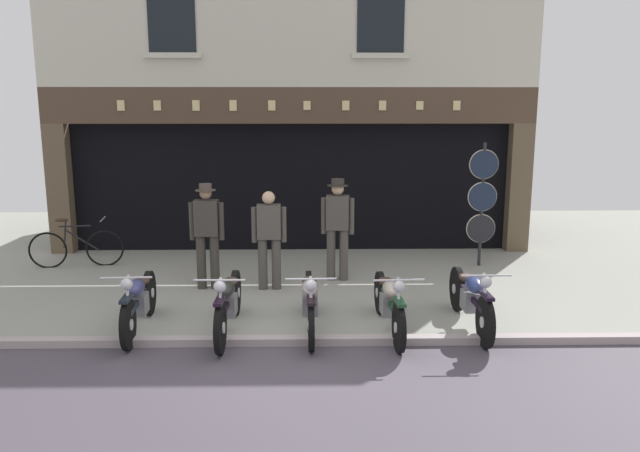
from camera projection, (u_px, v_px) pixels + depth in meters
name	position (u px, v px, depth m)	size (l,w,h in m)	color
ground	(276.00, 385.00, 6.69)	(21.72, 22.00, 0.18)	gray
shop_facade	(293.00, 162.00, 14.23)	(10.02, 4.42, 6.05)	black
motorcycle_left	(139.00, 301.00, 8.12)	(0.62, 1.95, 0.91)	black
motorcycle_center_left	(228.00, 302.00, 8.06)	(0.62, 2.07, 0.92)	black
motorcycle_center	(310.00, 300.00, 8.14)	(0.62, 2.02, 0.91)	black
motorcycle_center_right	(389.00, 301.00, 8.11)	(0.62, 2.04, 0.91)	black
motorcycle_right	(471.00, 297.00, 8.24)	(0.62, 2.07, 0.91)	black
salesman_left	(207.00, 231.00, 9.94)	(0.56, 0.32, 1.73)	#38332D
shopkeeper_center	(269.00, 236.00, 9.92)	(0.56, 0.25, 1.61)	#47423D
salesman_right	(338.00, 224.00, 10.43)	(0.56, 0.35, 1.75)	#47423D
tyre_sign_pole	(482.00, 198.00, 11.32)	(0.54, 0.06, 2.29)	#232328
advert_board_near	(207.00, 162.00, 12.57)	(0.84, 0.03, 1.11)	silver
leaning_bicycle	(76.00, 247.00, 11.42)	(1.68, 0.50, 0.93)	black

